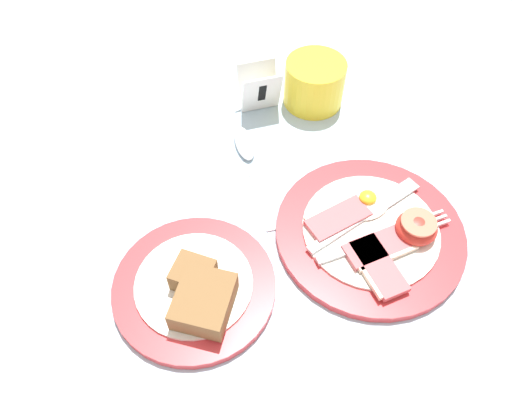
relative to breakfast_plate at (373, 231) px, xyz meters
The scene contains 6 objects.
ground_plane 0.07m from the breakfast_plate, behind, with size 3.00×3.00×0.00m, color #A3BCD1.
breakfast_plate is the anchor object (origin of this frame).
bread_plate 0.24m from the breakfast_plate, behind, with size 0.20×0.20×0.05m.
sugar_cup 0.27m from the breakfast_plate, 76.27° to the left, with size 0.09×0.09×0.07m.
number_card 0.28m from the breakfast_plate, 94.06° to the left, with size 0.07×0.06×0.07m.
teaspoon_by_saucer 0.21m from the breakfast_plate, 113.72° to the left, with size 0.06×0.19×0.01m.
Camera 1 is at (-0.23, -0.25, 0.54)m, focal length 35.00 mm.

